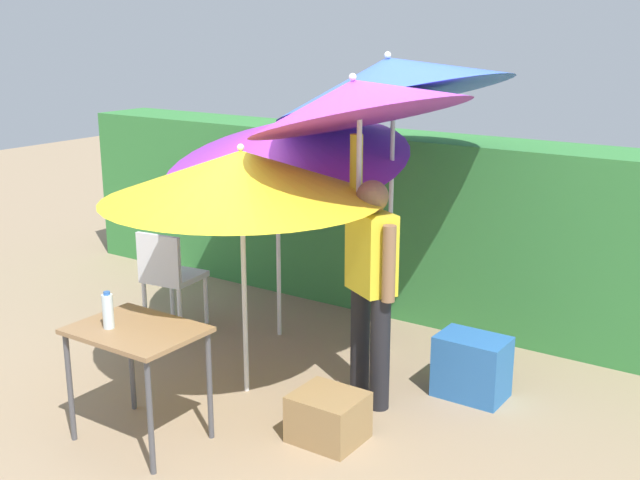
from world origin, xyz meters
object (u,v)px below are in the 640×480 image
(umbrella_navy, at_px, (241,175))
(folding_table, at_px, (137,342))
(chair_plastic, at_px, (169,274))
(bottle_water, at_px, (108,311))
(umbrella_yellow, at_px, (391,79))
(crate_cardboard, at_px, (328,417))
(person_vendor, at_px, (371,275))
(umbrella_orange, at_px, (356,100))
(umbrella_rainbow, at_px, (282,143))
(cooler_box, at_px, (472,367))

(umbrella_navy, height_order, folding_table, umbrella_navy)
(chair_plastic, height_order, bottle_water, bottle_water)
(umbrella_yellow, distance_m, bottle_water, 2.69)
(crate_cardboard, xyz_separation_m, folding_table, (-1.00, -0.67, 0.51))
(umbrella_yellow, height_order, person_vendor, umbrella_yellow)
(umbrella_orange, bearing_deg, umbrella_rainbow, 149.85)
(chair_plastic, bearing_deg, bottle_water, -56.07)
(crate_cardboard, bearing_deg, umbrella_orange, 107.92)
(person_vendor, relative_size, bottle_water, 7.83)
(umbrella_yellow, bearing_deg, cooler_box, -21.64)
(umbrella_yellow, height_order, umbrella_navy, umbrella_yellow)
(umbrella_rainbow, bearing_deg, umbrella_yellow, 13.07)
(cooler_box, bearing_deg, umbrella_navy, -148.77)
(umbrella_orange, height_order, person_vendor, umbrella_orange)
(bottle_water, bearing_deg, crate_cardboard, 33.65)
(umbrella_navy, xyz_separation_m, person_vendor, (0.82, 0.38, -0.67))
(umbrella_orange, relative_size, person_vendor, 1.32)
(umbrella_orange, bearing_deg, chair_plastic, 174.12)
(umbrella_navy, bearing_deg, umbrella_rainbow, 112.21)
(umbrella_rainbow, xyz_separation_m, cooler_box, (1.81, -0.16, -1.44))
(umbrella_yellow, bearing_deg, umbrella_navy, -111.13)
(chair_plastic, xyz_separation_m, crate_cardboard, (2.22, -0.83, -0.35))
(chair_plastic, bearing_deg, cooler_box, 5.61)
(umbrella_navy, bearing_deg, umbrella_yellow, 68.87)
(chair_plastic, xyz_separation_m, folding_table, (1.22, -1.50, 0.16))
(umbrella_yellow, xyz_separation_m, cooler_box, (0.93, -0.37, -1.98))
(person_vendor, distance_m, folding_table, 1.63)
(umbrella_rainbow, height_order, cooler_box, umbrella_rainbow)
(umbrella_navy, height_order, crate_cardboard, umbrella_navy)
(umbrella_rainbow, distance_m, cooler_box, 2.32)
(cooler_box, height_order, crate_cardboard, cooler_box)
(person_vendor, distance_m, chair_plastic, 2.19)
(cooler_box, bearing_deg, umbrella_rainbow, 174.85)
(crate_cardboard, xyz_separation_m, bottle_water, (-1.14, -0.76, 0.72))
(umbrella_navy, bearing_deg, chair_plastic, 156.46)
(person_vendor, bearing_deg, umbrella_yellow, 112.63)
(umbrella_navy, bearing_deg, cooler_box, 31.23)
(chair_plastic, relative_size, folding_table, 1.11)
(chair_plastic, bearing_deg, umbrella_navy, -23.54)
(person_vendor, height_order, cooler_box, person_vendor)
(umbrella_orange, height_order, crate_cardboard, umbrella_orange)
(crate_cardboard, relative_size, bottle_water, 1.83)
(umbrella_orange, distance_m, umbrella_yellow, 0.87)
(folding_table, xyz_separation_m, bottle_water, (-0.14, -0.09, 0.21))
(chair_plastic, relative_size, cooler_box, 1.80)
(crate_cardboard, bearing_deg, folding_table, -146.28)
(umbrella_orange, bearing_deg, crate_cardboard, -72.08)
(umbrella_orange, xyz_separation_m, chair_plastic, (-2.01, 0.21, -1.61))
(umbrella_navy, relative_size, chair_plastic, 2.19)
(umbrella_yellow, relative_size, bottle_water, 10.96)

